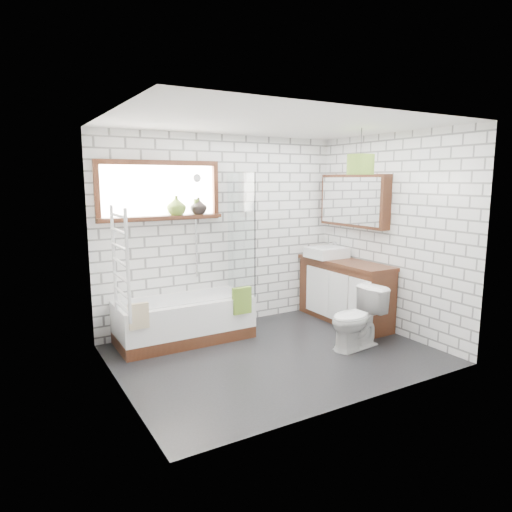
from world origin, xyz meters
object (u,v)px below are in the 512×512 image
bathtub (184,320)px  vanity (344,291)px  toilet (357,318)px  basin (327,252)px  pendant (360,164)px

bathtub → vanity: size_ratio=1.07×
toilet → basin: bearing=150.8°
toilet → pendant: (0.10, 0.14, 1.75)m
toilet → pendant: 1.76m
vanity → pendant: 1.87m
vanity → toilet: bearing=-122.8°
basin → toilet: size_ratio=0.70×
bathtub → basin: basin is taller
bathtub → pendant: bearing=-32.5°
toilet → vanity: bearing=140.4°
basin → pendant: (-0.38, -1.02, 1.18)m
vanity → pendant: bearing=-122.3°
toilet → bathtub: bearing=-134.2°
vanity → basin: bearing=100.4°
vanity → toilet: (-0.54, -0.84, -0.07)m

